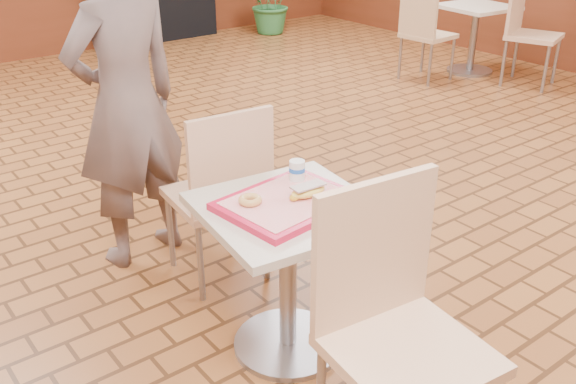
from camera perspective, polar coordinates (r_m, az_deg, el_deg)
wainscot_band at (r=3.78m, az=6.23°, el=5.26°), size 8.00×10.00×1.00m
main_table at (r=2.61m, az=0.00°, el=-5.62°), size 0.65×0.65×0.69m
chair_main_front at (r=2.13m, az=9.40°, el=-11.05°), size 0.52×0.52×1.00m
chair_main_back at (r=3.06m, az=-5.88°, el=0.37°), size 0.46×0.46×0.91m
customer at (r=3.25m, az=-14.14°, el=7.68°), size 0.67×0.49×1.70m
serving_tray at (r=2.49m, az=0.00°, el=-0.93°), size 0.50×0.39×0.03m
ring_donut at (r=2.44m, az=-3.39°, el=-0.72°), size 0.12×0.12×0.03m
long_john_donut at (r=2.49m, az=1.73°, el=0.08°), size 0.16×0.08×0.05m
paper_cup at (r=2.62m, az=0.81°, el=1.97°), size 0.07×0.07×0.08m
second_table at (r=7.06m, az=16.27°, el=13.86°), size 0.65×0.65×0.69m
chair_second_left at (r=6.60m, az=12.01°, el=14.03°), size 0.46×0.46×0.93m
chair_second_front at (r=6.76m, az=20.45°, el=13.62°), size 0.58×0.58×1.00m
potted_plant at (r=8.71m, az=-1.58°, el=16.55°), size 0.89×0.83×0.80m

